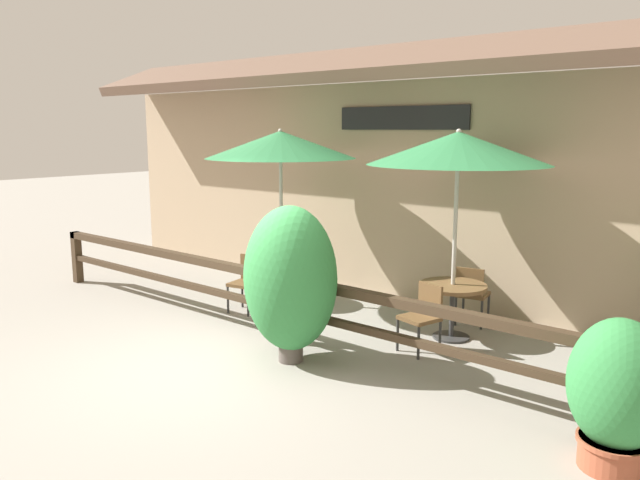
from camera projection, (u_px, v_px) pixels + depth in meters
ground_plane at (217, 363)px, 7.63m from camera, size 60.00×60.00×0.00m
building_facade at (403, 169)px, 10.34m from camera, size 14.28×1.49×4.23m
patio_railing at (276, 291)px, 8.30m from camera, size 10.40×0.14×0.95m
patio_umbrella_near at (280, 145)px, 9.85m from camera, size 2.40×2.40×2.83m
dining_table_near at (282, 266)px, 10.19m from camera, size 0.92×0.92×0.76m
chair_near_streetside at (247, 280)px, 9.74m from camera, size 0.49×0.49×0.88m
chair_near_wallside at (306, 265)px, 10.79m from camera, size 0.45×0.45×0.88m
patio_umbrella_middle at (458, 148)px, 8.10m from camera, size 2.40×2.40×2.83m
dining_table_middle at (453, 295)px, 8.45m from camera, size 0.92×0.92×0.76m
chair_middle_streetside at (423, 314)px, 7.97m from camera, size 0.51×0.51×0.88m
chair_middle_wallside at (472, 292)px, 9.03m from camera, size 0.49×0.49×0.88m
potted_plant_corner_fern at (618, 393)px, 5.16m from camera, size 0.83×0.74×1.31m
potted_plant_broad_leaf at (290, 279)px, 7.53m from camera, size 1.19×1.07×1.94m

